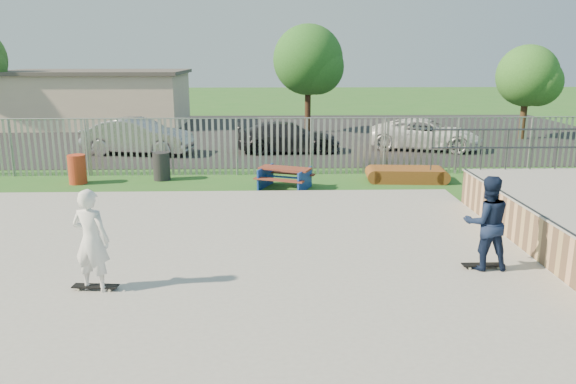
{
  "coord_description": "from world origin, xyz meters",
  "views": [
    {
      "loc": [
        2.2,
        -10.45,
        4.21
      ],
      "look_at": [
        2.58,
        2.0,
        1.1
      ],
      "focal_mm": 35.0,
      "sensor_mm": 36.0,
      "label": 1
    }
  ],
  "objects_px": {
    "trash_bin_grey": "(162,166)",
    "car_white": "(425,134)",
    "funbox": "(406,175)",
    "tree_mid": "(308,60)",
    "car_silver": "(138,136)",
    "skater_navy": "(487,223)",
    "skater_white": "(91,240)",
    "trash_bin_red": "(77,169)",
    "tree_right": "(527,76)",
    "picnic_table": "(285,178)",
    "car_dark": "(288,137)"
  },
  "relations": [
    {
      "from": "trash_bin_grey",
      "to": "car_white",
      "type": "relative_size",
      "value": 0.19
    },
    {
      "from": "funbox",
      "to": "tree_mid",
      "type": "relative_size",
      "value": 0.41
    },
    {
      "from": "car_silver",
      "to": "skater_navy",
      "type": "height_order",
      "value": "skater_navy"
    },
    {
      "from": "car_silver",
      "to": "skater_white",
      "type": "distance_m",
      "value": 14.6
    },
    {
      "from": "trash_bin_red",
      "to": "car_silver",
      "type": "bearing_deg",
      "value": 81.9
    },
    {
      "from": "car_white",
      "to": "tree_right",
      "type": "xyz_separation_m",
      "value": [
        5.68,
        2.99,
        2.4
      ]
    },
    {
      "from": "trash_bin_grey",
      "to": "car_white",
      "type": "distance_m",
      "value": 12.03
    },
    {
      "from": "car_white",
      "to": "skater_white",
      "type": "bearing_deg",
      "value": 163.85
    },
    {
      "from": "picnic_table",
      "to": "skater_white",
      "type": "relative_size",
      "value": 1.09
    },
    {
      "from": "car_silver",
      "to": "car_white",
      "type": "relative_size",
      "value": 0.95
    },
    {
      "from": "trash_bin_grey",
      "to": "car_silver",
      "type": "distance_m",
      "value": 5.3
    },
    {
      "from": "trash_bin_red",
      "to": "car_white",
      "type": "height_order",
      "value": "car_white"
    },
    {
      "from": "car_silver",
      "to": "car_white",
      "type": "bearing_deg",
      "value": -76.06
    },
    {
      "from": "picnic_table",
      "to": "tree_right",
      "type": "height_order",
      "value": "tree_right"
    },
    {
      "from": "car_silver",
      "to": "car_white",
      "type": "xyz_separation_m",
      "value": [
        12.44,
        0.84,
        -0.08
      ]
    },
    {
      "from": "funbox",
      "to": "trash_bin_red",
      "type": "height_order",
      "value": "trash_bin_red"
    },
    {
      "from": "tree_right",
      "to": "skater_white",
      "type": "height_order",
      "value": "tree_right"
    },
    {
      "from": "trash_bin_grey",
      "to": "car_silver",
      "type": "bearing_deg",
      "value": 110.95
    },
    {
      "from": "trash_bin_red",
      "to": "picnic_table",
      "type": "bearing_deg",
      "value": -7.65
    },
    {
      "from": "funbox",
      "to": "car_white",
      "type": "height_order",
      "value": "car_white"
    },
    {
      "from": "picnic_table",
      "to": "tree_mid",
      "type": "bearing_deg",
      "value": 105.63
    },
    {
      "from": "funbox",
      "to": "tree_mid",
      "type": "distance_m",
      "value": 12.72
    },
    {
      "from": "funbox",
      "to": "trash_bin_grey",
      "type": "distance_m",
      "value": 8.26
    },
    {
      "from": "trash_bin_grey",
      "to": "car_silver",
      "type": "relative_size",
      "value": 0.21
    },
    {
      "from": "car_white",
      "to": "tree_mid",
      "type": "height_order",
      "value": "tree_mid"
    },
    {
      "from": "trash_bin_grey",
      "to": "car_white",
      "type": "height_order",
      "value": "car_white"
    },
    {
      "from": "picnic_table",
      "to": "skater_navy",
      "type": "relative_size",
      "value": 1.09
    },
    {
      "from": "skater_navy",
      "to": "tree_mid",
      "type": "bearing_deg",
      "value": -84.34
    },
    {
      "from": "car_silver",
      "to": "tree_right",
      "type": "distance_m",
      "value": 18.66
    },
    {
      "from": "funbox",
      "to": "skater_navy",
      "type": "xyz_separation_m",
      "value": [
        -0.45,
        -8.18,
        0.84
      ]
    },
    {
      "from": "car_dark",
      "to": "trash_bin_red",
      "type": "bearing_deg",
      "value": 126.63
    },
    {
      "from": "tree_mid",
      "to": "skater_navy",
      "type": "bearing_deg",
      "value": -84.04
    },
    {
      "from": "tree_mid",
      "to": "tree_right",
      "type": "height_order",
      "value": "tree_mid"
    },
    {
      "from": "picnic_table",
      "to": "car_white",
      "type": "height_order",
      "value": "car_white"
    },
    {
      "from": "picnic_table",
      "to": "skater_white",
      "type": "bearing_deg",
      "value": -91.21
    },
    {
      "from": "car_silver",
      "to": "picnic_table",
      "type": "bearing_deg",
      "value": -126.32
    },
    {
      "from": "trash_bin_grey",
      "to": "picnic_table",
      "type": "bearing_deg",
      "value": -18.52
    },
    {
      "from": "car_silver",
      "to": "car_dark",
      "type": "xyz_separation_m",
      "value": [
        6.33,
        0.31,
        -0.11
      ]
    },
    {
      "from": "car_dark",
      "to": "skater_white",
      "type": "relative_size",
      "value": 2.44
    },
    {
      "from": "skater_navy",
      "to": "trash_bin_grey",
      "type": "bearing_deg",
      "value": -48.26
    },
    {
      "from": "funbox",
      "to": "trash_bin_grey",
      "type": "relative_size",
      "value": 2.46
    },
    {
      "from": "tree_mid",
      "to": "tree_right",
      "type": "distance_m",
      "value": 10.9
    },
    {
      "from": "trash_bin_red",
      "to": "car_dark",
      "type": "bearing_deg",
      "value": 38.89
    },
    {
      "from": "car_silver",
      "to": "funbox",
      "type": "bearing_deg",
      "value": -107.99
    },
    {
      "from": "car_white",
      "to": "tree_right",
      "type": "relative_size",
      "value": 1.05
    },
    {
      "from": "skater_navy",
      "to": "picnic_table",
      "type": "bearing_deg",
      "value": -63.56
    },
    {
      "from": "trash_bin_red",
      "to": "tree_right",
      "type": "distance_m",
      "value": 21.2
    },
    {
      "from": "trash_bin_grey",
      "to": "car_dark",
      "type": "relative_size",
      "value": 0.21
    },
    {
      "from": "car_silver",
      "to": "tree_right",
      "type": "bearing_deg",
      "value": -67.97
    },
    {
      "from": "tree_right",
      "to": "skater_white",
      "type": "distance_m",
      "value": 24.09
    }
  ]
}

